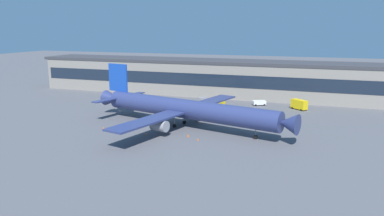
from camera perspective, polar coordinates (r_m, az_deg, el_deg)
ground_plane at (r=114.59m, az=-6.60°, el=-2.53°), size 600.00×600.00×0.00m
terminal_building at (r=165.75m, az=2.17°, el=4.72°), size 156.67×20.27×15.17m
airliner at (r=110.25m, az=-1.10°, el=-0.14°), size 65.75×56.85×17.25m
follow_me_car at (r=142.57m, az=4.16°, el=0.85°), size 4.75×3.89×1.85m
stair_truck at (r=139.82m, az=15.98°, el=0.56°), size 6.16×5.66×3.55m
pushback_tractor at (r=144.47m, az=10.10°, el=0.82°), size 5.46×4.56×1.75m
baggage_tug at (r=148.99m, az=1.67°, el=1.36°), size 3.76×4.08×1.85m
traffic_cone_0 at (r=103.86m, az=-6.89°, el=-3.90°), size 0.49×0.49×0.61m
traffic_cone_1 at (r=101.45m, az=-0.59°, el=-4.18°), size 0.53×0.53×0.66m
traffic_cone_2 at (r=98.31m, az=0.91°, el=-4.75°), size 0.45×0.45×0.57m
traffic_cone_3 at (r=112.11m, az=-13.28°, el=-2.94°), size 0.50×0.50×0.63m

